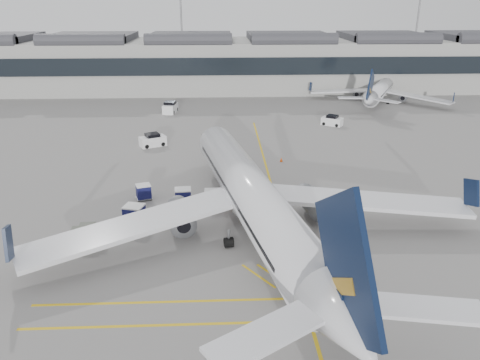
{
  "coord_description": "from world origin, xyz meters",
  "views": [
    {
      "loc": [
        4.27,
        -37.57,
        19.87
      ],
      "look_at": [
        6.04,
        3.01,
        4.0
      ],
      "focal_mm": 35.0,
      "sensor_mm": 36.0,
      "label": 1
    }
  ],
  "objects_px": {
    "baggage_cart_a": "(183,197)",
    "pushback_tug": "(88,234)",
    "ramp_agent_b": "(228,198)",
    "belt_loader": "(252,206)",
    "airliner_main": "(254,198)",
    "ramp_agent_a": "(241,184)"
  },
  "relations": [
    {
      "from": "ramp_agent_b",
      "to": "pushback_tug",
      "type": "relative_size",
      "value": 0.63
    },
    {
      "from": "ramp_agent_b",
      "to": "belt_loader",
      "type": "bearing_deg",
      "value": 156.75
    },
    {
      "from": "airliner_main",
      "to": "belt_loader",
      "type": "bearing_deg",
      "value": 76.77
    },
    {
      "from": "belt_loader",
      "to": "pushback_tug",
      "type": "bearing_deg",
      "value": 178.29
    },
    {
      "from": "belt_loader",
      "to": "baggage_cart_a",
      "type": "distance_m",
      "value": 7.12
    },
    {
      "from": "baggage_cart_a",
      "to": "ramp_agent_b",
      "type": "xyz_separation_m",
      "value": [
        4.6,
        -0.54,
        -0.05
      ]
    },
    {
      "from": "ramp_agent_b",
      "to": "airliner_main",
      "type": "bearing_deg",
      "value": 115.09
    },
    {
      "from": "ramp_agent_a",
      "to": "belt_loader",
      "type": "bearing_deg",
      "value": -114.77
    },
    {
      "from": "belt_loader",
      "to": "baggage_cart_a",
      "type": "bearing_deg",
      "value": 143.39
    },
    {
      "from": "airliner_main",
      "to": "baggage_cart_a",
      "type": "distance_m",
      "value": 9.51
    },
    {
      "from": "baggage_cart_a",
      "to": "pushback_tug",
      "type": "xyz_separation_m",
      "value": [
        -7.74,
        -7.28,
        -0.28
      ]
    },
    {
      "from": "ramp_agent_b",
      "to": "pushback_tug",
      "type": "bearing_deg",
      "value": 33.09
    },
    {
      "from": "airliner_main",
      "to": "pushback_tug",
      "type": "relative_size",
      "value": 14.46
    },
    {
      "from": "belt_loader",
      "to": "ramp_agent_a",
      "type": "distance_m",
      "value": 5.16
    },
    {
      "from": "ramp_agent_a",
      "to": "ramp_agent_b",
      "type": "relative_size",
      "value": 0.99
    },
    {
      "from": "baggage_cart_a",
      "to": "pushback_tug",
      "type": "distance_m",
      "value": 10.63
    },
    {
      "from": "pushback_tug",
      "to": "baggage_cart_a",
      "type": "bearing_deg",
      "value": 38.02
    },
    {
      "from": "airliner_main",
      "to": "ramp_agent_a",
      "type": "relative_size",
      "value": 23.29
    },
    {
      "from": "pushback_tug",
      "to": "ramp_agent_a",
      "type": "bearing_deg",
      "value": 32.41
    },
    {
      "from": "ramp_agent_a",
      "to": "ramp_agent_b",
      "type": "bearing_deg",
      "value": -144.71
    },
    {
      "from": "ramp_agent_b",
      "to": "ramp_agent_a",
      "type": "bearing_deg",
      "value": -105.84
    },
    {
      "from": "baggage_cart_a",
      "to": "ramp_agent_b",
      "type": "distance_m",
      "value": 4.63
    }
  ]
}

